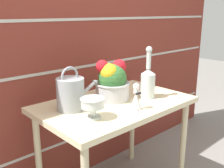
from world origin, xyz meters
name	(u,v)px	position (x,y,z in m)	size (l,w,h in m)	color
brick_wall	(76,43)	(0.00, 0.44, 1.10)	(3.60, 0.08, 2.20)	maroon
patio_table	(115,113)	(0.00, 0.00, 0.65)	(1.05, 0.65, 0.74)	beige
watering_can	(71,93)	(-0.30, 0.09, 0.85)	(0.32, 0.17, 0.28)	#9EA3A8
crystal_pedestal_bowl	(93,104)	(-0.29, -0.12, 0.83)	(0.14, 0.14, 0.12)	silver
flower_planter	(112,81)	(0.02, 0.06, 0.87)	(0.25, 0.25, 0.28)	#BCBCC1
glass_decanter	(148,81)	(0.23, -0.09, 0.86)	(0.10, 0.10, 0.37)	silver
figurine_vase	(136,99)	(0.00, -0.19, 0.81)	(0.08, 0.08, 0.17)	white
fallen_petal	(138,110)	(-0.01, -0.22, 0.74)	(0.01, 0.01, 0.01)	red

